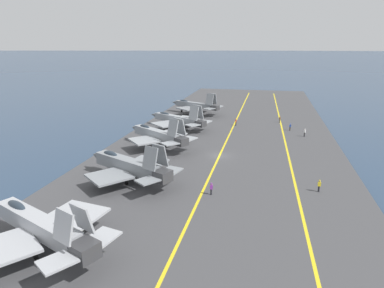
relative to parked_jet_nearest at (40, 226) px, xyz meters
name	(u,v)px	position (x,y,z in m)	size (l,w,h in m)	color
ground_plane	(219,158)	(33.07, -12.65, -3.08)	(2000.00, 2000.00, 0.00)	navy
carrier_deck	(219,157)	(33.07, -12.65, -2.88)	(187.50, 44.53, 0.40)	#424244
deck_stripe_foul_line	(289,161)	(33.07, -24.90, -2.68)	(168.75, 0.36, 0.01)	yellow
deck_stripe_centerline	(219,156)	(33.07, -12.65, -2.68)	(168.75, 0.36, 0.01)	yellow
parked_jet_nearest	(40,226)	(0.00, 0.00, 0.00)	(13.86, 16.60, 6.26)	#A8AAAF
parked_jet_second	(128,165)	(18.46, -1.32, -0.25)	(13.26, 16.28, 6.46)	gray
parked_jet_third	(158,134)	(35.56, -0.19, -0.08)	(12.87, 15.79, 6.55)	#93999E
parked_jet_fourth	(178,119)	(51.57, 0.14, -0.49)	(13.63, 16.83, 6.15)	#93999E
parked_jet_fifth	(195,105)	(69.32, -0.34, -0.10)	(12.17, 16.34, 6.35)	gray
crew_blue_vest	(290,127)	(55.11, -25.97, -1.73)	(0.29, 0.40, 1.74)	#383328
crew_brown_vest	(280,119)	(63.24, -23.82, -1.75)	(0.39, 0.45, 1.69)	#4C473D
crew_purple_vest	(211,188)	(16.34, -13.97, -1.74)	(0.34, 0.43, 1.73)	#232328
crew_white_vest	(305,132)	(50.22, -28.77, -1.71)	(0.43, 0.46, 1.78)	#232328
crew_red_vest	(236,122)	(57.46, -13.16, -1.74)	(0.40, 0.29, 1.72)	#232328
crew_yellow_vest	(319,185)	(20.50, -28.16, -1.73)	(0.29, 0.40, 1.74)	#232328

